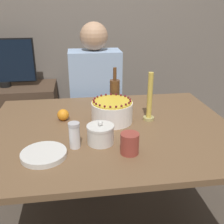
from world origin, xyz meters
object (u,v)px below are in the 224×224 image
(cake, at_px, (112,111))
(sugar_shaker, at_px, (74,135))
(person_man_blue_shirt, at_px, (96,112))
(candle, at_px, (150,101))
(bottle, at_px, (115,95))
(tv_monitor, at_px, (2,62))
(sugar_bowl, at_px, (100,134))

(cake, height_order, sugar_shaker, cake)
(cake, xyz_separation_m, sugar_shaker, (-0.22, -0.27, 0.00))
(sugar_shaker, relative_size, person_man_blue_shirt, 0.10)
(candle, distance_m, person_man_blue_shirt, 0.77)
(sugar_shaker, distance_m, person_man_blue_shirt, 0.97)
(person_man_blue_shirt, bearing_deg, bottle, 100.22)
(candle, bearing_deg, cake, 178.12)
(candle, height_order, tv_monitor, tv_monitor)
(sugar_bowl, distance_m, tv_monitor, 1.51)
(sugar_bowl, height_order, sugar_shaker, sugar_shaker)
(person_man_blue_shirt, bearing_deg, cake, 94.20)
(person_man_blue_shirt, height_order, tv_monitor, person_man_blue_shirt)
(cake, distance_m, person_man_blue_shirt, 0.70)
(sugar_bowl, distance_m, bottle, 0.43)
(sugar_shaker, relative_size, bottle, 0.45)
(cake, bearing_deg, candle, -1.88)
(candle, height_order, person_man_blue_shirt, person_man_blue_shirt)
(bottle, xyz_separation_m, tv_monitor, (-0.88, 0.90, 0.05))
(sugar_shaker, xyz_separation_m, candle, (0.43, 0.26, 0.05))
(cake, relative_size, sugar_shaker, 1.86)
(candle, bearing_deg, tv_monitor, 134.79)
(bottle, bearing_deg, sugar_shaker, -120.55)
(sugar_bowl, xyz_separation_m, tv_monitor, (-0.75, 1.31, 0.11))
(sugar_shaker, distance_m, tv_monitor, 1.47)
(sugar_shaker, xyz_separation_m, person_man_blue_shirt, (0.17, 0.91, -0.27))
(tv_monitor, bearing_deg, person_man_blue_shirt, -27.63)
(sugar_bowl, xyz_separation_m, bottle, (0.13, 0.41, 0.06))
(bottle, distance_m, person_man_blue_shirt, 0.58)
(candle, relative_size, person_man_blue_shirt, 0.22)
(cake, relative_size, candle, 0.83)
(sugar_bowl, distance_m, person_man_blue_shirt, 0.92)
(cake, bearing_deg, sugar_bowl, -110.31)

